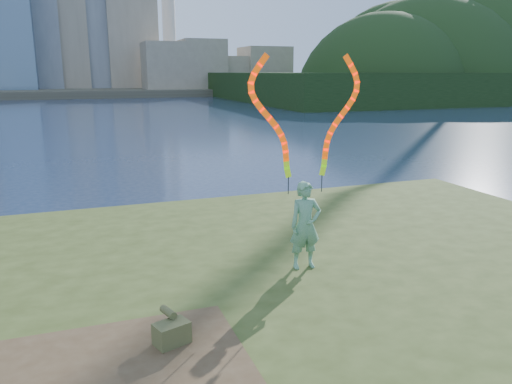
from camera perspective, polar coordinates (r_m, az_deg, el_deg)
name	(u,v)px	position (r m, az deg, el deg)	size (l,w,h in m)	color
ground	(225,302)	(9.43, -3.58, -12.41)	(320.00, 320.00, 0.00)	#1B2843
grassy_knoll	(271,348)	(7.35, 1.69, -17.44)	(20.00, 18.00, 0.80)	#344217
far_shore	(85,91)	(103.23, -18.95, 10.90)	(320.00, 40.00, 1.20)	#484334
wooded_hill	(464,96)	(92.12, 22.71, 10.08)	(78.00, 50.00, 63.00)	black
woman_with_ribbons	(306,187)	(8.47, 5.72, 0.58)	(2.01, 0.40, 3.92)	#10672F
canvas_bag	(171,332)	(6.55, -9.64, -15.52)	(0.49, 0.55, 0.40)	#464C27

